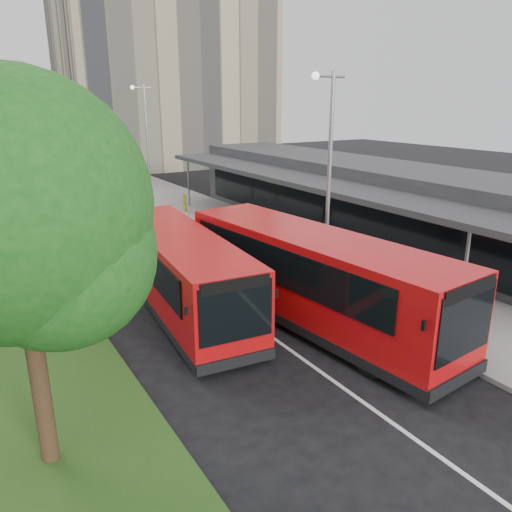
{
  "coord_description": "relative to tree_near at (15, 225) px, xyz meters",
  "views": [
    {
      "loc": [
        -7.82,
        -12.54,
        7.17
      ],
      "look_at": [
        1.53,
        2.88,
        1.5
      ],
      "focal_mm": 35.0,
      "sensor_mm": 36.0,
      "label": 1
    }
  ],
  "objects": [
    {
      "name": "car_near",
      "position": [
        8.92,
        40.87,
        -4.48
      ],
      "size": [
        2.2,
        3.52,
        1.12
      ],
      "primitive_type": "imported",
      "rotation": [
        0.0,
        0.0,
        -0.29
      ],
      "color": "#560C11",
      "rests_on": "ground"
    },
    {
      "name": "litter_bin",
      "position": [
        12.65,
        13.53,
        -4.4
      ],
      "size": [
        0.59,
        0.59,
        0.96
      ],
      "primitive_type": "cylinder",
      "rotation": [
        0.0,
        0.0,
        -0.1
      ],
      "color": "#321D14",
      "rests_on": "pavement"
    },
    {
      "name": "pavement",
      "position": [
        13.01,
        22.95,
        -4.96
      ],
      "size": [
        5.0,
        80.0,
        0.15
      ],
      "primitive_type": "cube",
      "color": "gray",
      "rests_on": "ground"
    },
    {
      "name": "car_far",
      "position": [
        6.16,
        46.34,
        -4.45
      ],
      "size": [
        1.95,
        3.73,
        1.17
      ],
      "primitive_type": "imported",
      "rotation": [
        0.0,
        0.0,
        0.21
      ],
      "color": "navy",
      "rests_on": "ground"
    },
    {
      "name": "ground",
      "position": [
        7.01,
        2.95,
        -5.04
      ],
      "size": [
        120.0,
        120.0,
        0.0
      ],
      "primitive_type": "plane",
      "color": "black",
      "rests_on": "ground"
    },
    {
      "name": "bus_second",
      "position": [
        5.45,
        5.86,
        -3.6
      ],
      "size": [
        3.4,
        10.05,
        2.79
      ],
      "rotation": [
        0.0,
        0.0,
        -0.09
      ],
      "color": "#BA0E09",
      "rests_on": "ground"
    },
    {
      "name": "kerb_dashes",
      "position": [
        10.31,
        21.95,
        -5.03
      ],
      "size": [
        0.12,
        56.0,
        0.01
      ],
      "color": "silver",
      "rests_on": "ground"
    },
    {
      "name": "bus_main",
      "position": [
        8.75,
        2.55,
        -3.47
      ],
      "size": [
        3.79,
        11.02,
        3.06
      ],
      "rotation": [
        0.0,
        0.0,
        0.1
      ],
      "color": "#BA0E09",
      "rests_on": "ground"
    },
    {
      "name": "tree_near",
      "position": [
        0.0,
        0.0,
        0.0
      ],
      "size": [
        4.85,
        4.85,
        7.8
      ],
      "color": "#362115",
      "rests_on": "ground"
    },
    {
      "name": "station_building",
      "position": [
        17.87,
        10.95,
        -3.0
      ],
      "size": [
        7.7,
        26.0,
        4.0
      ],
      "color": "#29292B",
      "rests_on": "ground"
    },
    {
      "name": "lamp_post_near",
      "position": [
        11.13,
        4.95,
        -0.32
      ],
      "size": [
        1.44,
        0.28,
        8.0
      ],
      "color": "#989BA0",
      "rests_on": "pavement"
    },
    {
      "name": "lamp_post_far",
      "position": [
        11.13,
        24.95,
        -0.32
      ],
      "size": [
        1.44,
        0.28,
        8.0
      ],
      "color": "#989BA0",
      "rests_on": "pavement"
    },
    {
      "name": "lane_centre_line",
      "position": [
        7.01,
        17.95,
        -5.03
      ],
      "size": [
        0.12,
        70.0,
        0.01
      ],
      "primitive_type": "cube",
      "color": "silver",
      "rests_on": "ground"
    },
    {
      "name": "office_block",
      "position": [
        21.01,
        44.95,
        3.96
      ],
      "size": [
        22.0,
        12.0,
        18.0
      ],
      "primitive_type": "cube",
      "color": "tan",
      "rests_on": "ground"
    },
    {
      "name": "bollard",
      "position": [
        11.87,
        20.26,
        -4.32
      ],
      "size": [
        0.24,
        0.24,
        1.14
      ],
      "primitive_type": "cylinder",
      "rotation": [
        0.0,
        0.0,
        -0.4
      ],
      "color": "yellow",
      "rests_on": "pavement"
    }
  ]
}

